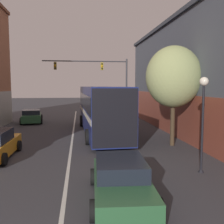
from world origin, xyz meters
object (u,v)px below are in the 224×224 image
Objects in this scene: street_lamp at (203,111)px; street_tree_near at (174,77)px; parked_car_left_near at (32,116)px; traffic_signal_gantry at (102,75)px; hatchback_foreground at (121,180)px; bus at (101,107)px.

street_tree_near is (0.56, 5.11, 1.59)m from street_lamp.
street_lamp reaches higher than parked_car_left_near.
traffic_signal_gantry is at bearing -84.90° from parked_car_left_near.
parked_car_left_near is at bearing 20.97° from hatchback_foreground.
hatchback_foreground is 0.48× the size of traffic_signal_gantry.
bus is 6.61m from street_tree_near.
bus is 2.94× the size of parked_car_left_near.
parked_car_left_near reaches higher than hatchback_foreground.
street_tree_near reaches higher than hatchback_foreground.
parked_car_left_near is 0.47× the size of traffic_signal_gantry.
hatchback_foreground is 9.26m from street_tree_near.
hatchback_foreground is 1.09× the size of street_lamp.
street_lamp reaches higher than hatchback_foreground.
bus reaches higher than hatchback_foreground.
traffic_signal_gantry is 13.59m from street_tree_near.
parked_car_left_near is at bearing 132.36° from street_tree_near.
traffic_signal_gantry is 18.61m from street_lamp.
bus is 10.46m from street_lamp.
hatchback_foreground is 19.83m from parked_car_left_near.
parked_car_left_near is (-6.48, 6.83, -1.39)m from bus.
street_tree_near reaches higher than parked_car_left_near.
hatchback_foreground is at bearing -150.35° from street_lamp.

